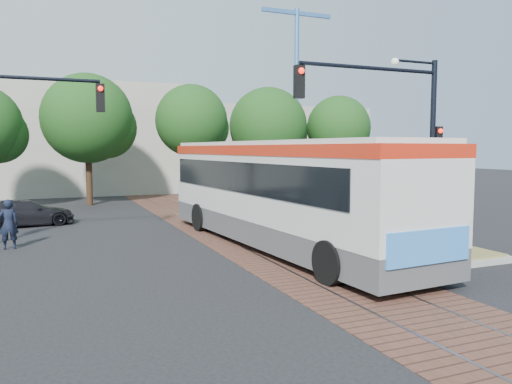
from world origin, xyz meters
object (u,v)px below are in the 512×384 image
parked_car (25,213)px  officer (8,224)px  city_bus (279,188)px  traffic_island (425,239)px  signal_pole_main (403,123)px

parked_car → officer: bearing=166.7°
city_bus → traffic_island: (4.32, -2.28, -1.66)m
officer → city_bus: bearing=154.9°
signal_pole_main → officer: bearing=156.4°
city_bus → officer: bearing=156.5°
traffic_island → signal_pole_main: (-0.96, 0.09, 3.83)m
parked_car → city_bus: bearing=-145.0°
officer → parked_car: bearing=-99.1°
traffic_island → officer: (-12.82, 5.27, 0.50)m
city_bus → parked_car: 11.69m
traffic_island → signal_pole_main: bearing=174.6°
city_bus → officer: city_bus is taller
officer → signal_pole_main: bearing=150.7°
traffic_island → parked_car: 16.32m
city_bus → signal_pole_main: size_ratio=2.26×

